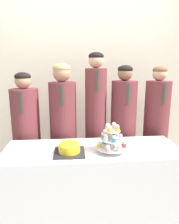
# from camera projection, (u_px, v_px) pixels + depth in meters

# --- Properties ---
(wall_back) EXTENTS (9.00, 0.06, 2.70)m
(wall_back) POSITION_uv_depth(u_px,v_px,m) (84.00, 75.00, 2.79)
(wall_back) COLOR beige
(wall_back) RESTS_ON ground_plane
(table) EXTENTS (1.64, 0.57, 0.72)m
(table) POSITION_uv_depth(u_px,v_px,m) (93.00, 183.00, 1.94)
(table) COLOR white
(table) RESTS_ON ground_plane
(round_cake) EXTENTS (0.27, 0.27, 0.11)m
(round_cake) POSITION_uv_depth(u_px,v_px,m) (69.00, 147.00, 1.76)
(round_cake) COLOR #232328
(round_cake) RESTS_ON table
(cake_knife) EXTENTS (0.25, 0.07, 0.01)m
(cake_knife) POSITION_uv_depth(u_px,v_px,m) (74.00, 160.00, 1.63)
(cake_knife) COLOR silver
(cake_knife) RESTS_ON table
(cupcake_stand) EXTENTS (0.28, 0.28, 0.26)m
(cupcake_stand) POSITION_uv_depth(u_px,v_px,m) (112.00, 139.00, 1.77)
(cupcake_stand) COLOR silver
(cupcake_stand) RESTS_ON table
(student_0) EXTENTS (0.31, 0.32, 1.41)m
(student_0) POSITION_uv_depth(u_px,v_px,m) (27.00, 138.00, 2.30)
(student_0) COLOR brown
(student_0) RESTS_ON ground_plane
(student_1) EXTENTS (0.30, 0.31, 1.50)m
(student_1) POSITION_uv_depth(u_px,v_px,m) (63.00, 132.00, 2.33)
(student_1) COLOR brown
(student_1) RESTS_ON ground_plane
(student_2) EXTENTS (0.24, 0.25, 1.62)m
(student_2) POSITION_uv_depth(u_px,v_px,m) (96.00, 126.00, 2.35)
(student_2) COLOR brown
(student_2) RESTS_ON ground_plane
(student_3) EXTENTS (0.30, 0.30, 1.48)m
(student_3) POSITION_uv_depth(u_px,v_px,m) (123.00, 132.00, 2.40)
(student_3) COLOR brown
(student_3) RESTS_ON ground_plane
(student_4) EXTENTS (0.29, 0.30, 1.47)m
(student_4) POSITION_uv_depth(u_px,v_px,m) (155.00, 132.00, 2.43)
(student_4) COLOR brown
(student_4) RESTS_ON ground_plane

